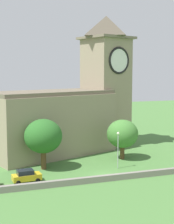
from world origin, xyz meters
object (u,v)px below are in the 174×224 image
Objects in this scene: streetlamp_west_mid at (118,144)px; tree_riverside_west at (122,134)px; car_yellow at (26,176)px; tree_riverside_east at (43,136)px; church at (73,106)px.

tree_riverside_west reaches higher than streetlamp_west_mid.
tree_riverside_west reaches higher than car_yellow.
tree_riverside_east is at bearing -173.31° from tree_riverside_west.
car_yellow is 0.70× the size of streetlamp_west_mid.
tree_riverside_east reaches higher than tree_riverside_west.
church is 14.77m from tree_riverside_east.
tree_riverside_west is at bearing 58.53° from streetlamp_west_mid.
church reaches higher than streetlamp_west_mid.
streetlamp_west_mid is at bearing -16.86° from tree_riverside_east.
streetlamp_west_mid reaches higher than car_yellow.
church is at bearing 53.52° from tree_riverside_east.
church is at bearing 102.02° from streetlamp_west_mid.
church is 5.24× the size of streetlamp_west_mid.
tree_riverside_west is at bearing 21.94° from car_yellow.
car_yellow is (-12.26, -17.31, -8.15)m from church.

